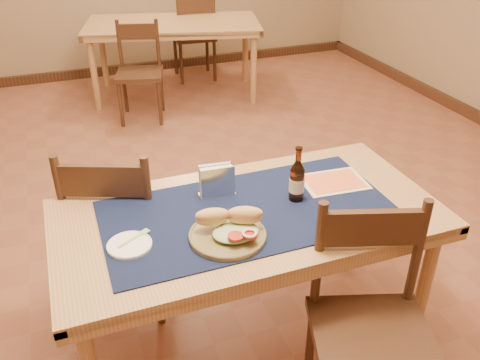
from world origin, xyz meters
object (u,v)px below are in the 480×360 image
object	(u,v)px
main_table	(248,228)
napkin_holder	(217,181)
chair_main_far	(120,225)
chair_main_near	(371,327)
beer_bottle	(297,181)
back_table	(173,30)
sandwich_plate	(230,230)

from	to	relation	value
main_table	napkin_holder	world-z (taller)	napkin_holder
chair_main_far	napkin_holder	world-z (taller)	chair_main_far
main_table	chair_main_near	size ratio (longest dim) A/B	1.67
chair_main_near	beer_bottle	world-z (taller)	beer_bottle
main_table	back_table	distance (m)	3.42
back_table	sandwich_plate	bearing A→B (deg)	-100.47
napkin_holder	main_table	bearing A→B (deg)	-64.81
beer_bottle	napkin_holder	bearing A→B (deg)	153.00
sandwich_plate	beer_bottle	world-z (taller)	beer_bottle
back_table	main_table	bearing A→B (deg)	-98.71
sandwich_plate	beer_bottle	bearing A→B (deg)	23.61
main_table	chair_main_far	distance (m)	0.69
back_table	sandwich_plate	distance (m)	3.58
back_table	napkin_holder	bearing A→B (deg)	-100.56
chair_main_far	sandwich_plate	distance (m)	0.76
napkin_holder	beer_bottle	bearing A→B (deg)	-27.00
sandwich_plate	beer_bottle	xyz separation A→B (m)	(0.36, 0.16, 0.06)
chair_main_far	beer_bottle	size ratio (longest dim) A/B	3.87
chair_main_near	sandwich_plate	distance (m)	0.64
sandwich_plate	napkin_holder	bearing A→B (deg)	80.50
back_table	chair_main_near	xyz separation A→B (m)	(-0.23, -3.91, -0.17)
chair_main_far	sandwich_plate	world-z (taller)	chair_main_far
chair_main_near	beer_bottle	xyz separation A→B (m)	(-0.06, 0.55, 0.35)
beer_bottle	back_table	bearing A→B (deg)	85.03
chair_main_near	napkin_holder	bearing A→B (deg)	117.83
main_table	chair_main_near	bearing A→B (deg)	-61.34
main_table	sandwich_plate	world-z (taller)	sandwich_plate
back_table	chair_main_near	size ratio (longest dim) A/B	1.93
chair_main_far	napkin_holder	bearing A→B (deg)	-35.37
back_table	chair_main_near	distance (m)	3.92
napkin_holder	back_table	bearing A→B (deg)	79.44
back_table	sandwich_plate	world-z (taller)	sandwich_plate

